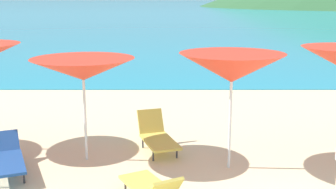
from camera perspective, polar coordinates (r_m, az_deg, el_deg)
The scene contains 7 objects.
ground_plane at distance 15.24m, azimuth 7.74°, elevation -0.14°, with size 50.00×100.00×0.30m, color beige.
ocean_water at distance 234.98m, azimuth 0.34°, elevation 11.78°, with size 650.00×440.00×0.02m, color teal.
umbrella_2 at distance 8.53m, azimuth -11.16°, elevation 3.22°, with size 2.07×2.07×2.04m.
umbrella_3 at distance 8.02m, azimuth 8.12°, elevation 3.45°, with size 2.08×2.08×2.19m.
lounge_chair_0 at distance 9.25m, azimuth -1.63°, elevation -5.35°, with size 0.98×1.51×0.76m.
lounge_chair_4 at distance 7.07m, azimuth -2.41°, elevation -11.79°, with size 1.09×1.40×0.58m.
lounge_chair_7 at distance 8.64m, azimuth -20.32°, elevation -7.65°, with size 1.12×1.72×0.58m.
Camera 1 is at (-2.10, -4.72, 3.17)m, focal length 46.89 mm.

